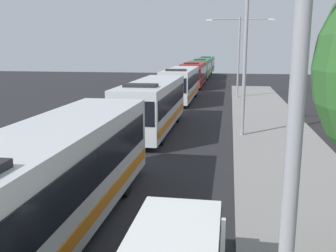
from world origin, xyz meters
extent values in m
cube|color=silver|center=(-1.30, 14.08, 1.70)|extent=(2.50, 11.73, 2.70)
cube|color=black|center=(-0.03, 14.08, 2.05)|extent=(0.04, 10.79, 1.00)
cube|color=black|center=(-2.57, 14.08, 2.05)|extent=(0.04, 10.79, 1.00)
cube|color=orange|center=(-0.02, 14.08, 0.90)|extent=(0.03, 11.14, 0.36)
cylinder|color=black|center=(-0.20, 17.31, 0.50)|extent=(0.28, 1.00, 1.00)
cylinder|color=black|center=(-2.40, 17.31, 0.50)|extent=(0.28, 1.00, 1.00)
cube|color=silver|center=(-1.30, 27.80, 1.70)|extent=(2.50, 10.67, 2.70)
cube|color=black|center=(-0.03, 27.80, 2.05)|extent=(0.04, 9.81, 1.00)
cube|color=black|center=(-2.57, 27.80, 2.05)|extent=(0.04, 9.81, 1.00)
cube|color=black|center=(-1.30, 22.45, 2.00)|extent=(2.30, 0.04, 1.20)
cube|color=orange|center=(-0.02, 27.80, 0.90)|extent=(0.03, 10.13, 0.36)
cube|color=black|center=(-1.30, 24.60, 3.13)|extent=(1.75, 0.90, 0.16)
cylinder|color=black|center=(-0.20, 24.49, 0.50)|extent=(0.28, 1.00, 1.00)
cylinder|color=black|center=(-2.40, 24.49, 0.50)|extent=(0.28, 1.00, 1.00)
cylinder|color=black|center=(-0.20, 30.73, 0.50)|extent=(0.28, 1.00, 1.00)
cylinder|color=black|center=(-2.40, 30.73, 0.50)|extent=(0.28, 1.00, 1.00)
cube|color=silver|center=(-1.30, 41.30, 1.70)|extent=(2.50, 10.87, 2.70)
cube|color=black|center=(-0.03, 41.30, 2.05)|extent=(0.04, 10.00, 1.00)
cube|color=black|center=(-2.57, 41.30, 2.05)|extent=(0.04, 10.00, 1.00)
cube|color=black|center=(-1.30, 35.85, 2.00)|extent=(2.30, 0.04, 1.20)
cube|color=orange|center=(-0.02, 41.30, 0.90)|extent=(0.03, 10.33, 0.36)
cube|color=black|center=(-1.30, 38.04, 3.13)|extent=(1.75, 0.90, 0.16)
cylinder|color=black|center=(-0.20, 37.93, 0.50)|extent=(0.28, 1.00, 1.00)
cylinder|color=black|center=(-2.40, 37.93, 0.50)|extent=(0.28, 1.00, 1.00)
cylinder|color=black|center=(-0.20, 44.29, 0.50)|extent=(0.28, 1.00, 1.00)
cylinder|color=black|center=(-2.40, 44.29, 0.50)|extent=(0.28, 1.00, 1.00)
cube|color=maroon|center=(-1.30, 54.89, 1.70)|extent=(2.50, 11.34, 2.70)
cube|color=black|center=(-0.03, 54.89, 2.05)|extent=(0.04, 10.44, 1.00)
cube|color=black|center=(-2.57, 54.89, 2.05)|extent=(0.04, 10.44, 1.00)
cube|color=black|center=(-1.30, 49.19, 2.00)|extent=(2.30, 0.04, 1.20)
cube|color=black|center=(-0.02, 54.89, 0.90)|extent=(0.03, 10.78, 0.36)
cube|color=black|center=(-1.30, 51.48, 3.13)|extent=(1.75, 0.90, 0.16)
cylinder|color=black|center=(-0.20, 51.37, 0.50)|extent=(0.28, 1.00, 1.00)
cylinder|color=black|center=(-2.40, 51.37, 0.50)|extent=(0.28, 1.00, 1.00)
cylinder|color=black|center=(-0.20, 58.01, 0.50)|extent=(0.28, 1.00, 1.00)
cylinder|color=black|center=(-2.40, 58.01, 0.50)|extent=(0.28, 1.00, 1.00)
cube|color=#33724C|center=(-1.30, 68.05, 1.70)|extent=(2.50, 12.39, 2.70)
cube|color=black|center=(-0.03, 68.05, 2.05)|extent=(0.04, 11.40, 1.00)
cube|color=black|center=(-2.57, 68.05, 2.05)|extent=(0.04, 11.40, 1.00)
cube|color=black|center=(-1.30, 61.84, 2.00)|extent=(2.30, 0.04, 1.20)
cube|color=gold|center=(-0.02, 68.05, 0.90)|extent=(0.03, 11.77, 0.36)
cube|color=black|center=(-1.30, 64.33, 3.13)|extent=(1.75, 0.90, 0.16)
cylinder|color=black|center=(-0.20, 64.21, 0.50)|extent=(0.28, 1.00, 1.00)
cylinder|color=black|center=(-2.40, 64.21, 0.50)|extent=(0.28, 1.00, 1.00)
cylinder|color=black|center=(-0.20, 71.46, 0.50)|extent=(0.28, 1.00, 1.00)
cylinder|color=black|center=(-2.40, 71.46, 0.50)|extent=(0.28, 1.00, 1.00)
cube|color=#33724C|center=(-1.30, 82.45, 1.70)|extent=(2.50, 12.15, 2.70)
cube|color=black|center=(-0.03, 82.45, 2.05)|extent=(0.04, 11.18, 1.00)
cube|color=black|center=(-2.57, 82.45, 2.05)|extent=(0.04, 11.18, 1.00)
cube|color=black|center=(-1.30, 76.35, 2.00)|extent=(2.30, 0.04, 1.20)
cube|color=black|center=(-0.02, 82.45, 0.90)|extent=(0.03, 11.54, 0.36)
cube|color=black|center=(-1.30, 78.80, 3.13)|extent=(1.75, 0.90, 0.16)
cylinder|color=black|center=(-0.20, 78.68, 0.50)|extent=(0.28, 1.00, 1.00)
cylinder|color=black|center=(-2.40, 78.68, 0.50)|extent=(0.28, 1.00, 1.00)
cylinder|color=black|center=(-0.20, 85.79, 0.50)|extent=(0.28, 1.00, 1.00)
cylinder|color=black|center=(-2.40, 85.79, 0.50)|extent=(0.28, 1.00, 1.00)
cube|color=white|center=(2.40, 11.36, 1.50)|extent=(1.62, 2.90, 0.80)
cube|color=black|center=(2.40, 11.36, 1.50)|extent=(1.66, 3.00, 0.44)
cylinder|color=gray|center=(4.10, 9.77, 4.28)|extent=(0.20, 0.20, 8.27)
cylinder|color=gray|center=(4.10, 26.87, 4.33)|extent=(0.20, 0.20, 8.37)
cylinder|color=gray|center=(4.10, 43.96, 4.04)|extent=(0.20, 0.20, 7.78)
cylinder|color=gray|center=(2.62, 43.96, 7.73)|extent=(2.95, 0.10, 0.10)
cube|color=silver|center=(1.15, 43.96, 7.65)|extent=(0.56, 0.28, 0.16)
cylinder|color=gray|center=(5.58, 43.96, 7.73)|extent=(2.95, 0.10, 0.10)
cube|color=silver|center=(7.05, 43.96, 7.65)|extent=(0.56, 0.28, 0.16)
camera|label=1|loc=(3.30, 5.07, 5.14)|focal=40.85mm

